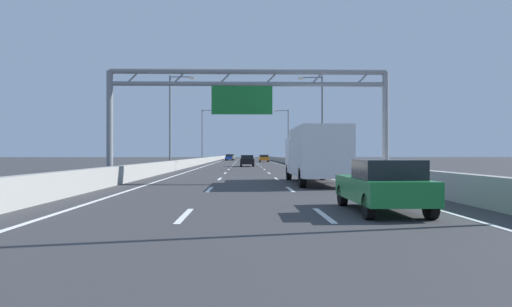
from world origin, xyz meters
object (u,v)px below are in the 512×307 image
at_px(streetlamp_right_mid, 320,116).
at_px(green_car, 383,185).
at_px(sign_gantry, 248,96).
at_px(orange_car, 264,158).
at_px(streetlamp_left_mid, 172,116).
at_px(box_truck, 315,153).
at_px(black_car, 247,161).
at_px(yellow_car, 230,157).
at_px(streetlamp_right_far, 287,133).
at_px(blue_car, 229,157).
at_px(streetlamp_left_far, 204,132).
at_px(silver_car, 231,157).

xyz_separation_m(streetlamp_right_mid, green_car, (-3.96, -35.51, -4.66)).
distance_m(sign_gantry, orange_car, 66.93).
bearing_deg(streetlamp_left_mid, box_truck, -64.63).
distance_m(streetlamp_right_mid, box_truck, 23.76).
bearing_deg(black_car, streetlamp_left_mid, -123.91).
bearing_deg(streetlamp_left_mid, green_car, -72.83).
xyz_separation_m(streetlamp_right_mid, yellow_car, (-11.13, 72.34, -4.64)).
relative_size(streetlamp_right_far, orange_car, 2.18).
xyz_separation_m(sign_gantry, orange_car, (3.72, 66.70, -4.10)).
relative_size(blue_car, box_truck, 0.47).
height_order(streetlamp_right_far, green_car, streetlamp_right_far).
bearing_deg(sign_gantry, streetlamp_left_mid, 108.90).
distance_m(streetlamp_left_mid, black_car, 14.41).
relative_size(streetlamp_left_mid, yellow_car, 2.06).
bearing_deg(orange_car, sign_gantry, -93.19).
height_order(streetlamp_left_mid, yellow_car, streetlamp_left_mid).
bearing_deg(streetlamp_right_mid, streetlamp_left_far, 111.84).
bearing_deg(green_car, blue_car, 94.17).
distance_m(streetlamp_left_far, green_car, 73.74).
relative_size(streetlamp_right_mid, black_car, 2.16).
bearing_deg(silver_car, streetlamp_right_far, -76.08).
distance_m(streetlamp_left_mid, orange_car, 46.63).
distance_m(sign_gantry, box_truck, 4.99).
height_order(streetlamp_left_mid, streetlamp_right_mid, same).
bearing_deg(orange_car, black_car, -95.98).
distance_m(streetlamp_right_far, green_car, 73.02).
distance_m(sign_gantry, yellow_car, 94.16).
distance_m(orange_car, silver_car, 38.42).
relative_size(silver_car, blue_car, 1.02).
distance_m(orange_car, blue_car, 20.26).
relative_size(black_car, box_truck, 0.49).
bearing_deg(box_truck, streetlamp_right_mid, 80.26).
xyz_separation_m(orange_car, green_car, (-0.16, -80.55, 0.01)).
height_order(black_car, blue_car, blue_car).
xyz_separation_m(streetlamp_right_far, orange_car, (-3.79, 7.78, -4.67)).
relative_size(streetlamp_left_mid, blue_car, 2.24).
height_order(orange_car, green_car, green_car).
distance_m(streetlamp_right_mid, blue_car, 65.03).
xyz_separation_m(streetlamp_right_far, blue_car, (-11.21, 26.64, -4.66)).
xyz_separation_m(streetlamp_right_far, box_truck, (-3.97, -60.37, -3.77)).
bearing_deg(yellow_car, silver_car, 90.77).
relative_size(yellow_car, green_car, 1.10).
xyz_separation_m(black_car, box_truck, (3.36, -34.44, 0.89)).
height_order(sign_gantry, green_car, sign_gantry).
height_order(streetlamp_right_mid, streetlamp_left_far, same).
bearing_deg(green_car, yellow_car, 93.81).
height_order(streetlamp_left_far, silver_car, streetlamp_left_far).
distance_m(orange_car, box_truck, 68.16).
xyz_separation_m(streetlamp_left_far, blue_car, (3.72, 26.64, -4.66)).
relative_size(silver_car, green_car, 1.04).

